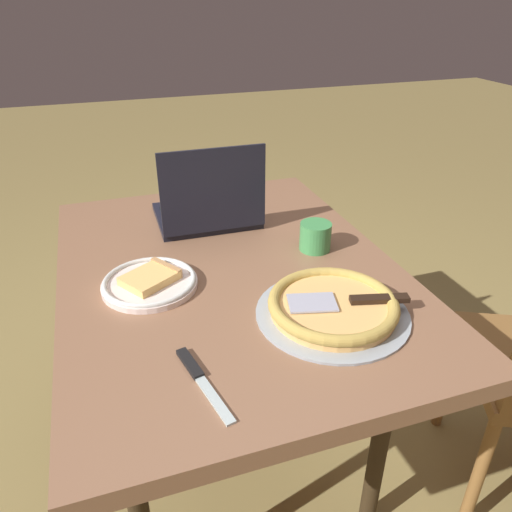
# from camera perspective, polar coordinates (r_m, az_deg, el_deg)

# --- Properties ---
(ground_plane) EXTENTS (12.00, 12.00, 0.00)m
(ground_plane) POSITION_cam_1_polar(r_m,az_deg,el_deg) (1.74, -2.44, -22.91)
(ground_plane) COLOR olive
(dining_table) EXTENTS (1.11, 0.83, 0.75)m
(dining_table) POSITION_cam_1_polar(r_m,az_deg,el_deg) (1.28, -3.07, -4.03)
(dining_table) COLOR #875E43
(dining_table) RESTS_ON ground_plane
(laptop) EXTENTS (0.26, 0.30, 0.25)m
(laptop) POSITION_cam_1_polar(r_m,az_deg,el_deg) (1.46, -5.58, 5.61)
(laptop) COLOR black
(laptop) RESTS_ON dining_table
(pizza_plate) EXTENTS (0.22, 0.22, 0.04)m
(pizza_plate) POSITION_cam_1_polar(r_m,az_deg,el_deg) (1.18, -12.20, -2.95)
(pizza_plate) COLOR silver
(pizza_plate) RESTS_ON dining_table
(pizza_tray) EXTENTS (0.33, 0.33, 0.04)m
(pizza_tray) POSITION_cam_1_polar(r_m,az_deg,el_deg) (1.07, 8.93, -5.81)
(pizza_tray) COLOR #9CA6AF
(pizza_tray) RESTS_ON dining_table
(table_knife) EXTENTS (0.21, 0.06, 0.01)m
(table_knife) POSITION_cam_1_polar(r_m,az_deg,el_deg) (0.92, -6.66, -13.72)
(table_knife) COLOR #B2C4C4
(table_knife) RESTS_ON dining_table
(drink_cup) EXTENTS (0.08, 0.08, 0.08)m
(drink_cup) POSITION_cam_1_polar(r_m,az_deg,el_deg) (1.32, 6.90, 2.30)
(drink_cup) COLOR #41934F
(drink_cup) RESTS_ON dining_table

